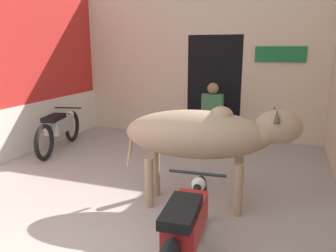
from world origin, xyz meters
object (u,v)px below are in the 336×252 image
Objects in this scene: cow at (205,135)px; shopkeeper_seated at (212,112)px; motorcycle_near at (186,226)px; motorcycle_far at (59,128)px; plastic_stool at (230,133)px.

cow is 2.78m from shopkeeper_seated.
motorcycle_near is 1.00× the size of motorcycle_far.
motorcycle_near is 4.07m from shopkeeper_seated.
cow is 1.38m from motorcycle_near.
cow is 1.68× the size of shopkeeper_seated.
shopkeeper_seated is 2.80× the size of plastic_stool.
motorcycle_far is at bearing -154.17° from shopkeeper_seated.
cow is at bearing 96.32° from motorcycle_near.
shopkeeper_seated is at bearing -153.89° from plastic_stool.
shopkeeper_seated reaches higher than motorcycle_far.
plastic_stool is (-0.12, 2.91, -0.68)m from cow.
motorcycle_far is (-3.39, 2.67, 0.01)m from motorcycle_near.
motorcycle_near is at bearing -83.68° from cow.
motorcycle_far is 1.47× the size of shopkeeper_seated.
motorcycle_far is at bearing -154.14° from plastic_stool.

